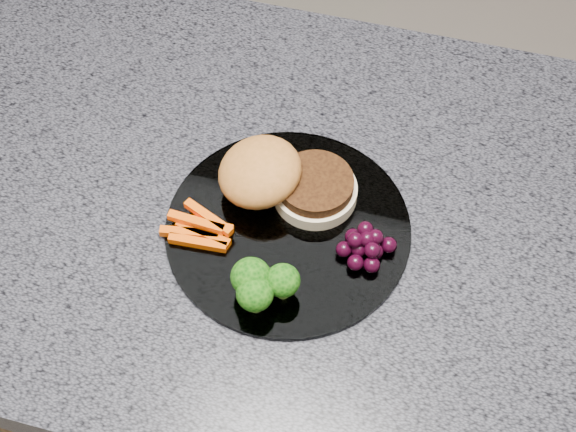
% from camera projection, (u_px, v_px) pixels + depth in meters
% --- Properties ---
extents(island_cabinet, '(1.20, 0.60, 0.86)m').
position_uv_depth(island_cabinet, '(246.00, 363.00, 1.27)').
color(island_cabinet, brown).
rests_on(island_cabinet, ground).
extents(countertop, '(1.20, 0.60, 0.04)m').
position_uv_depth(countertop, '(228.00, 200.00, 0.90)').
color(countertop, '#494953').
rests_on(countertop, island_cabinet).
extents(plate, '(0.26, 0.26, 0.01)m').
position_uv_depth(plate, '(288.00, 228.00, 0.85)').
color(plate, white).
rests_on(plate, countertop).
extents(burger, '(0.18, 0.13, 0.05)m').
position_uv_depth(burger, '(280.00, 180.00, 0.85)').
color(burger, '#FAE1B0').
rests_on(burger, plate).
extents(carrot_sticks, '(0.08, 0.05, 0.02)m').
position_uv_depth(carrot_sticks, '(200.00, 229.00, 0.84)').
color(carrot_sticks, '#FC5604').
rests_on(carrot_sticks, plate).
extents(broccoli, '(0.07, 0.06, 0.05)m').
position_uv_depth(broccoli, '(261.00, 284.00, 0.78)').
color(broccoli, olive).
rests_on(broccoli, plate).
extents(grape_bunch, '(0.06, 0.05, 0.03)m').
position_uv_depth(grape_bunch, '(366.00, 246.00, 0.82)').
color(grape_bunch, black).
rests_on(grape_bunch, plate).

